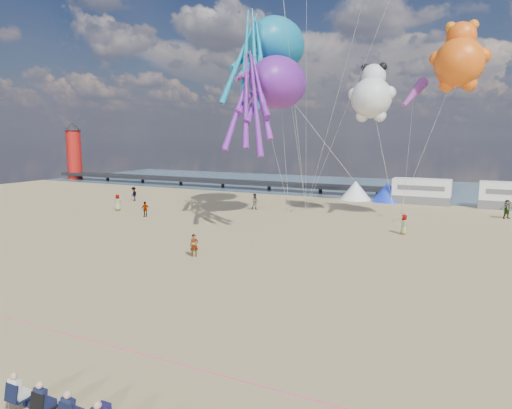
# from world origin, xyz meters

# --- Properties ---
(ground) EXTENTS (120.00, 120.00, 0.00)m
(ground) POSITION_xyz_m (0.00, 0.00, 0.00)
(ground) COLOR tan
(ground) RESTS_ON ground
(water) EXTENTS (120.00, 120.00, 0.00)m
(water) POSITION_xyz_m (0.00, 55.00, 0.02)
(water) COLOR #3E6076
(water) RESTS_ON ground
(pier) EXTENTS (60.00, 3.00, 0.50)m
(pier) POSITION_xyz_m (-28.00, 44.00, 1.00)
(pier) COLOR black
(pier) RESTS_ON ground
(lighthouse) EXTENTS (2.60, 2.60, 9.00)m
(lighthouse) POSITION_xyz_m (-56.00, 44.00, 4.50)
(lighthouse) COLOR #A5140F
(lighthouse) RESTS_ON ground
(motorhome_0) EXTENTS (6.60, 2.50, 3.00)m
(motorhome_0) POSITION_xyz_m (6.00, 40.00, 1.50)
(motorhome_0) COLOR silver
(motorhome_0) RESTS_ON ground
(motorhome_1) EXTENTS (6.60, 2.50, 3.00)m
(motorhome_1) POSITION_xyz_m (15.50, 40.00, 1.50)
(motorhome_1) COLOR silver
(motorhome_1) RESTS_ON ground
(tent_white) EXTENTS (4.00, 4.00, 2.40)m
(tent_white) POSITION_xyz_m (-2.00, 40.00, 1.20)
(tent_white) COLOR white
(tent_white) RESTS_ON ground
(tent_blue) EXTENTS (4.00, 4.00, 2.40)m
(tent_blue) POSITION_xyz_m (2.00, 40.00, 1.20)
(tent_blue) COLOR #1933CC
(tent_blue) RESTS_ON ground
(cooler_navy) EXTENTS (0.38, 0.28, 0.30)m
(cooler_navy) POSITION_xyz_m (2.54, -8.39, 0.15)
(cooler_navy) COLOR #181441
(cooler_navy) RESTS_ON ground
(rope_line) EXTENTS (34.00, 0.03, 0.03)m
(rope_line) POSITION_xyz_m (0.00, -5.00, 0.02)
(rope_line) COLOR #F2338C
(rope_line) RESTS_ON ground
(standing_person) EXTENTS (0.68, 0.63, 1.56)m
(standing_person) POSITION_xyz_m (-4.97, 7.63, 0.78)
(standing_person) COLOR tan
(standing_person) RESTS_ON ground
(beachgoer_0) EXTENTS (0.67, 0.77, 1.76)m
(beachgoer_0) POSITION_xyz_m (-23.31, 20.04, 0.88)
(beachgoer_0) COLOR #7F6659
(beachgoer_0) RESTS_ON ground
(beachgoer_1) EXTENTS (1.05, 0.93, 1.80)m
(beachgoer_1) POSITION_xyz_m (-9.96, 27.07, 0.90)
(beachgoer_1) COLOR #7F6659
(beachgoer_1) RESTS_ON ground
(beachgoer_2) EXTENTS (0.85, 0.99, 1.77)m
(beachgoer_2) POSITION_xyz_m (-26.62, 26.44, 0.88)
(beachgoer_2) COLOR #7F6659
(beachgoer_2) RESTS_ON ground
(beachgoer_3) EXTENTS (1.02, 1.17, 1.57)m
(beachgoer_3) POSITION_xyz_m (-17.97, 18.21, 0.78)
(beachgoer_3) COLOR #7F6659
(beachgoer_3) RESTS_ON ground
(beachgoer_4) EXTENTS (1.16, 1.01, 1.88)m
(beachgoer_4) POSITION_xyz_m (14.79, 33.29, 0.94)
(beachgoer_4) COLOR #7F6659
(beachgoer_4) RESTS_ON ground
(beachgoer_6) EXTENTS (0.57, 0.71, 1.68)m
(beachgoer_6) POSITION_xyz_m (6.75, 21.27, 0.84)
(beachgoer_6) COLOR #7F6659
(beachgoer_6) RESTS_ON ground
(sandbag_a) EXTENTS (0.50, 0.35, 0.22)m
(sandbag_a) POSITION_xyz_m (-5.91, 27.13, 0.11)
(sandbag_a) COLOR gray
(sandbag_a) RESTS_ON ground
(sandbag_b) EXTENTS (0.50, 0.35, 0.22)m
(sandbag_b) POSITION_xyz_m (3.35, 29.02, 0.11)
(sandbag_b) COLOR gray
(sandbag_b) RESTS_ON ground
(sandbag_c) EXTENTS (0.50, 0.35, 0.22)m
(sandbag_c) POSITION_xyz_m (5.22, 26.74, 0.11)
(sandbag_c) COLOR gray
(sandbag_c) RESTS_ON ground
(sandbag_d) EXTENTS (0.50, 0.35, 0.22)m
(sandbag_d) POSITION_xyz_m (5.15, 31.41, 0.11)
(sandbag_d) COLOR gray
(sandbag_d) RESTS_ON ground
(sandbag_e) EXTENTS (0.50, 0.35, 0.22)m
(sandbag_e) POSITION_xyz_m (-4.51, 28.46, 0.11)
(sandbag_e) COLOR gray
(sandbag_e) RESTS_ON ground
(kite_octopus_teal) EXTENTS (6.20, 10.93, 11.78)m
(kite_octopus_teal) POSITION_xyz_m (-6.83, 25.50, 17.11)
(kite_octopus_teal) COLOR #137A9C
(kite_octopus_purple) EXTENTS (7.88, 10.71, 11.25)m
(kite_octopus_purple) POSITION_xyz_m (-4.89, 21.55, 12.90)
(kite_octopus_purple) COLOR #6A2092
(kite_panda) EXTENTS (5.47, 5.26, 6.56)m
(kite_panda) POSITION_xyz_m (2.42, 27.01, 11.68)
(kite_panda) COLOR silver
(kite_teddy_orange) EXTENTS (5.70, 5.46, 7.03)m
(kite_teddy_orange) POSITION_xyz_m (9.95, 25.71, 14.24)
(kite_teddy_orange) COLOR #EB5A11
(windsock_left) EXTENTS (1.28, 7.12, 7.10)m
(windsock_left) POSITION_xyz_m (-6.59, 20.18, 14.03)
(windsock_left) COLOR red
(windsock_mid) EXTENTS (1.93, 5.66, 5.57)m
(windsock_mid) POSITION_xyz_m (6.39, 25.88, 11.86)
(windsock_mid) COLOR red
(windsock_right) EXTENTS (2.02, 5.41, 5.34)m
(windsock_right) POSITION_xyz_m (-4.24, 22.64, 12.57)
(windsock_right) COLOR red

